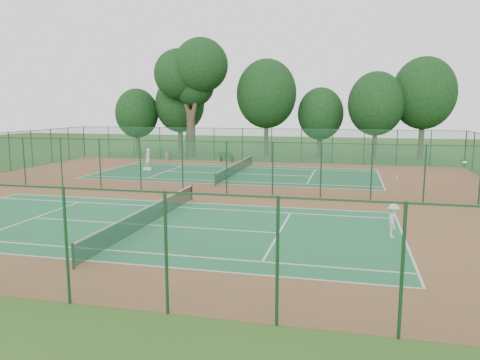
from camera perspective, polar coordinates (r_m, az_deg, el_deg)
name	(u,v)px	position (r m, az deg, el deg)	size (l,w,h in m)	color
ground	(205,193)	(31.53, -4.34, -1.54)	(120.00, 120.00, 0.00)	#2A4F18
red_pad	(205,192)	(31.53, -4.34, -1.53)	(40.00, 36.00, 0.01)	brown
court_near	(149,225)	(23.31, -11.06, -5.41)	(23.77, 10.97, 0.01)	#20663F
court_far	(236,174)	(40.09, -0.46, 0.77)	(23.77, 10.97, 0.01)	#1B5633
fence_north	(257,145)	(48.63, 2.07, 4.28)	(40.00, 0.09, 3.50)	#1C5431
fence_south	(20,242)	(15.42, -25.20, -6.86)	(40.00, 0.09, 3.50)	#1B5130
fence_divider	(204,167)	(31.26, -4.38, 1.64)	(40.00, 0.09, 3.50)	#194C2E
tennis_net_near	(148,214)	(23.19, -11.10, -4.14)	(0.10, 12.90, 0.97)	#12321A
tennis_net_far	(236,168)	(40.01, -0.46, 1.52)	(0.10, 12.90, 0.97)	#163C22
player_near	(393,221)	(21.65, 18.18, -4.73)	(0.98, 0.56, 1.52)	silver
player_far	(148,159)	(44.06, -11.16, 2.58)	(0.69, 0.45, 1.88)	white
trash_bin	(167,156)	(50.63, -8.88, 2.92)	(0.54, 0.54, 0.97)	slate
bench	(226,157)	(48.59, -1.73, 2.83)	(1.72, 0.92, 1.02)	#123619
kit_bag	(147,169)	(43.14, -11.21, 1.36)	(0.74, 0.28, 0.28)	white
stray_ball_a	(283,196)	(30.15, 5.28, -1.95)	(0.07, 0.07, 0.07)	yellow
stray_ball_b	(266,198)	(29.55, 3.13, -2.16)	(0.06, 0.06, 0.06)	#C2E234
stray_ball_c	(157,191)	(32.09, -10.10, -1.39)	(0.07, 0.07, 0.07)	#C4D631
big_tree	(191,73)	(54.37, -5.94, 12.81)	(8.66, 6.34, 13.30)	#392B1F
evergreen_row	(271,156)	(54.83, 3.84, 2.95)	(39.00, 5.00, 12.00)	black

